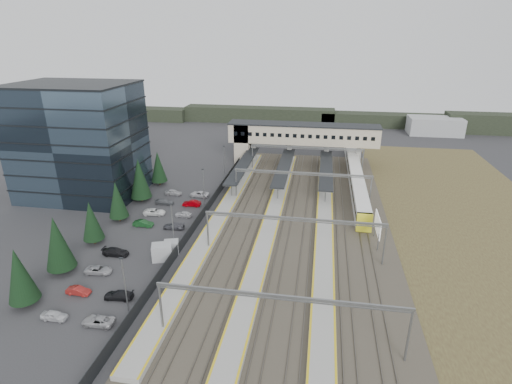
% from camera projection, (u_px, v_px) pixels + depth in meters
% --- Properties ---
extents(ground, '(220.00, 220.00, 0.00)m').
position_uv_depth(ground, '(231.00, 229.00, 73.70)').
color(ground, '#2B2B2D').
rests_on(ground, ground).
extents(office_building, '(24.30, 18.30, 24.30)m').
position_uv_depth(office_building, '(79.00, 141.00, 85.71)').
color(office_building, '#334454').
rests_on(office_building, ground).
extents(conifer_row, '(4.42, 49.82, 9.50)m').
position_uv_depth(conifer_row, '(106.00, 206.00, 71.75)').
color(conifer_row, black).
rests_on(conifer_row, ground).
extents(car_park, '(10.48, 44.47, 1.27)m').
position_uv_depth(car_park, '(149.00, 233.00, 71.16)').
color(car_park, silver).
rests_on(car_park, ground).
extents(lampposts, '(0.50, 53.25, 8.07)m').
position_uv_depth(lampposts, '(190.00, 202.00, 74.47)').
color(lampposts, slate).
rests_on(lampposts, ground).
extents(fence, '(0.08, 90.00, 2.00)m').
position_uv_depth(fence, '(205.00, 211.00, 78.91)').
color(fence, '#26282B').
rests_on(fence, ground).
extents(relay_cabin_near, '(3.72, 3.21, 2.62)m').
position_uv_depth(relay_cabin_near, '(162.00, 252.00, 63.57)').
color(relay_cabin_near, '#999C9E').
rests_on(relay_cabin_near, ground).
extents(relay_cabin_far, '(2.77, 2.52, 2.11)m').
position_uv_depth(relay_cabin_far, '(172.00, 247.00, 65.59)').
color(relay_cabin_far, '#999C9E').
rests_on(relay_cabin_far, ground).
extents(rail_corridor, '(34.00, 90.00, 0.92)m').
position_uv_depth(rail_corridor, '(284.00, 220.00, 76.74)').
color(rail_corridor, '#3B352C').
rests_on(rail_corridor, ground).
extents(canopies, '(23.10, 30.00, 3.28)m').
position_uv_depth(canopies, '(284.00, 166.00, 95.90)').
color(canopies, black).
rests_on(canopies, ground).
extents(footbridge, '(40.40, 6.40, 11.20)m').
position_uv_depth(footbridge, '(293.00, 136.00, 108.04)').
color(footbridge, '#AA9A89').
rests_on(footbridge, ground).
extents(gantries, '(28.40, 62.28, 7.17)m').
position_uv_depth(gantries, '(298.00, 198.00, 72.38)').
color(gantries, slate).
rests_on(gantries, ground).
extents(train, '(2.80, 58.56, 3.53)m').
position_uv_depth(train, '(355.00, 172.00, 98.08)').
color(train, white).
rests_on(train, ground).
extents(billboard, '(0.28, 6.17, 5.28)m').
position_uv_depth(billboard, '(378.00, 225.00, 67.35)').
color(billboard, slate).
rests_on(billboard, ground).
extents(scrub_east, '(34.00, 120.00, 0.06)m').
position_uv_depth(scrub_east, '(483.00, 236.00, 71.35)').
color(scrub_east, '#463822').
rests_on(scrub_east, ground).
extents(treeline_far, '(170.00, 19.00, 7.00)m').
position_uv_depth(treeline_far, '(345.00, 119.00, 153.46)').
color(treeline_far, black).
rests_on(treeline_far, ground).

